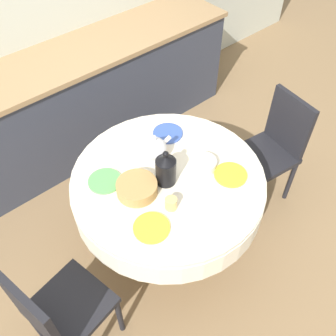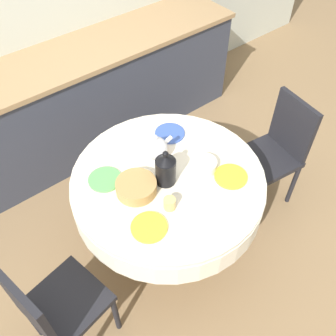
% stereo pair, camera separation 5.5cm
% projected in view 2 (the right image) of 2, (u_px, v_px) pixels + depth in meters
% --- Properties ---
extents(ground_plane, '(12.00, 12.00, 0.00)m').
position_uv_depth(ground_plane, '(168.00, 240.00, 2.89)').
color(ground_plane, '#8E704C').
extents(kitchen_counter, '(3.24, 0.64, 0.93)m').
position_uv_depth(kitchen_counter, '(71.00, 106.00, 3.25)').
color(kitchen_counter, '#383D4C').
rests_on(kitchen_counter, ground_plane).
extents(dining_table, '(1.23, 1.23, 0.75)m').
position_uv_depth(dining_table, '(168.00, 189.00, 2.43)').
color(dining_table, tan).
rests_on(dining_table, ground_plane).
extents(chair_left, '(0.45, 0.45, 0.92)m').
position_uv_depth(chair_left, '(277.00, 148.00, 2.83)').
color(chair_left, black).
rests_on(chair_left, ground_plane).
extents(chair_right, '(0.47, 0.47, 0.92)m').
position_uv_depth(chair_right, '(53.00, 307.00, 2.02)').
color(chair_right, black).
rests_on(chair_right, ground_plane).
extents(plate_near_left, '(0.21, 0.21, 0.01)m').
position_uv_depth(plate_near_left, '(149.00, 227.00, 2.07)').
color(plate_near_left, yellow).
rests_on(plate_near_left, dining_table).
extents(cup_near_left, '(0.07, 0.07, 0.08)m').
position_uv_depth(cup_near_left, '(170.00, 204.00, 2.15)').
color(cup_near_left, '#DBB766').
rests_on(cup_near_left, dining_table).
extents(plate_near_right, '(0.21, 0.21, 0.01)m').
position_uv_depth(plate_near_right, '(231.00, 176.00, 2.32)').
color(plate_near_right, yellow).
rests_on(plate_near_right, dining_table).
extents(cup_near_right, '(0.07, 0.07, 0.08)m').
position_uv_depth(cup_near_right, '(202.00, 162.00, 2.37)').
color(cup_near_right, white).
rests_on(cup_near_right, dining_table).
extents(plate_far_left, '(0.21, 0.21, 0.01)m').
position_uv_depth(plate_far_left, '(105.00, 179.00, 2.31)').
color(plate_far_left, '#5BA85B').
rests_on(plate_far_left, dining_table).
extents(cup_far_left, '(0.07, 0.07, 0.08)m').
position_uv_depth(cup_far_left, '(132.00, 184.00, 2.24)').
color(cup_far_left, '#CC4C3D').
rests_on(cup_far_left, dining_table).
extents(plate_far_right, '(0.21, 0.21, 0.01)m').
position_uv_depth(plate_far_right, '(170.00, 133.00, 2.59)').
color(plate_far_right, '#3856AD').
rests_on(plate_far_right, dining_table).
extents(cup_far_right, '(0.07, 0.07, 0.08)m').
position_uv_depth(cup_far_right, '(158.00, 147.00, 2.46)').
color(cup_far_right, '#CC4C3D').
rests_on(cup_far_right, dining_table).
extents(coffee_carafe, '(0.13, 0.13, 0.25)m').
position_uv_depth(coffee_carafe, '(166.00, 169.00, 2.23)').
color(coffee_carafe, black).
rests_on(coffee_carafe, dining_table).
extents(teapot, '(0.21, 0.15, 0.20)m').
position_uv_depth(teapot, '(156.00, 148.00, 2.37)').
color(teapot, white).
rests_on(teapot, dining_table).
extents(bread_basket, '(0.25, 0.25, 0.08)m').
position_uv_depth(bread_basket, '(136.00, 187.00, 2.23)').
color(bread_basket, '#AD844C').
rests_on(bread_basket, dining_table).
extents(fruit_bowl, '(0.16, 0.16, 0.07)m').
position_uv_depth(fruit_bowl, '(204.00, 165.00, 2.35)').
color(fruit_bowl, silver).
rests_on(fruit_bowl, dining_table).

